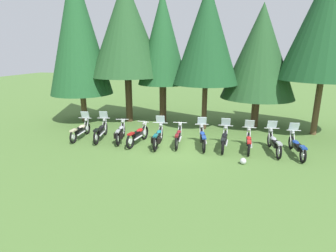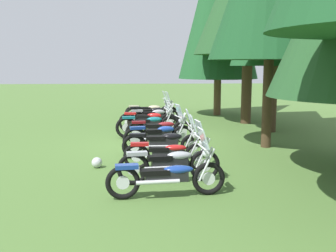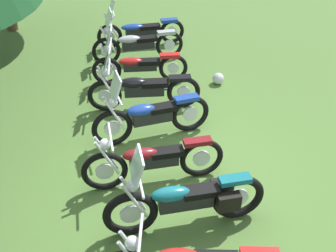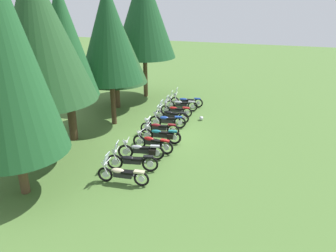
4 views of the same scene
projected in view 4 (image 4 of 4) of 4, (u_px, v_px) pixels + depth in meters
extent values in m
plane|color=#4C7033|center=(163.00, 135.00, 18.56)|extent=(80.00, 80.00, 0.00)
torus|color=black|center=(105.00, 174.00, 13.80)|extent=(0.15, 0.68, 0.67)
cylinder|color=silver|center=(105.00, 174.00, 13.80)|extent=(0.07, 0.26, 0.26)
torus|color=black|center=(141.00, 179.00, 13.46)|extent=(0.15, 0.68, 0.67)
cylinder|color=silver|center=(141.00, 179.00, 13.46)|extent=(0.07, 0.26, 0.26)
cube|color=black|center=(123.00, 174.00, 13.59)|extent=(0.30, 0.81, 0.25)
ellipsoid|color=beige|center=(118.00, 170.00, 13.58)|extent=(0.33, 0.58, 0.19)
cube|color=black|center=(128.00, 172.00, 13.50)|extent=(0.31, 0.55, 0.10)
cube|color=beige|center=(139.00, 172.00, 13.36)|extent=(0.25, 0.46, 0.08)
cylinder|color=silver|center=(105.00, 169.00, 13.60)|extent=(0.07, 0.34, 0.65)
cylinder|color=silver|center=(107.00, 167.00, 13.76)|extent=(0.07, 0.34, 0.65)
cylinder|color=silver|center=(107.00, 161.00, 13.54)|extent=(0.73, 0.10, 0.04)
sphere|color=silver|center=(105.00, 164.00, 13.60)|extent=(0.18, 0.18, 0.17)
cylinder|color=silver|center=(128.00, 175.00, 13.72)|extent=(0.15, 0.79, 0.08)
cube|color=silver|center=(107.00, 157.00, 13.48)|extent=(0.45, 0.19, 0.39)
torus|color=black|center=(115.00, 162.00, 14.75)|extent=(0.24, 0.76, 0.75)
cylinder|color=silver|center=(115.00, 162.00, 14.75)|extent=(0.11, 0.30, 0.29)
torus|color=black|center=(150.00, 164.00, 14.57)|extent=(0.24, 0.76, 0.75)
cylinder|color=silver|center=(150.00, 164.00, 14.57)|extent=(0.11, 0.30, 0.29)
cube|color=black|center=(132.00, 161.00, 14.62)|extent=(0.37, 0.83, 0.23)
ellipsoid|color=black|center=(127.00, 158.00, 14.60)|extent=(0.38, 0.61, 0.18)
cube|color=black|center=(137.00, 159.00, 14.56)|extent=(0.35, 0.57, 0.10)
cube|color=black|center=(148.00, 157.00, 14.45)|extent=(0.28, 0.47, 0.08)
cylinder|color=silver|center=(115.00, 157.00, 14.56)|extent=(0.11, 0.34, 0.65)
cylinder|color=silver|center=(116.00, 155.00, 14.71)|extent=(0.11, 0.34, 0.65)
cylinder|color=silver|center=(117.00, 149.00, 14.50)|extent=(0.68, 0.17, 0.04)
sphere|color=silver|center=(115.00, 152.00, 14.56)|extent=(0.20, 0.20, 0.17)
cylinder|color=silver|center=(137.00, 161.00, 14.76)|extent=(0.23, 0.80, 0.08)
cube|color=silver|center=(116.00, 146.00, 14.44)|extent=(0.46, 0.23, 0.39)
torus|color=black|center=(126.00, 152.00, 15.71)|extent=(0.28, 0.75, 0.75)
cylinder|color=silver|center=(126.00, 152.00, 15.71)|extent=(0.12, 0.29, 0.29)
torus|color=black|center=(157.00, 153.00, 15.59)|extent=(0.28, 0.75, 0.75)
cylinder|color=silver|center=(157.00, 153.00, 15.59)|extent=(0.12, 0.29, 0.29)
cube|color=black|center=(141.00, 150.00, 15.61)|extent=(0.35, 0.77, 0.26)
ellipsoid|color=#9EA0A8|center=(137.00, 147.00, 15.57)|extent=(0.35, 0.57, 0.20)
cube|color=black|center=(145.00, 148.00, 15.55)|extent=(0.33, 0.53, 0.10)
cube|color=#9EA0A8|center=(155.00, 146.00, 15.47)|extent=(0.27, 0.47, 0.08)
cylinder|color=silver|center=(126.00, 147.00, 15.53)|extent=(0.12, 0.34, 0.65)
cylinder|color=silver|center=(127.00, 146.00, 15.66)|extent=(0.12, 0.34, 0.65)
cylinder|color=silver|center=(128.00, 140.00, 15.47)|extent=(0.67, 0.19, 0.04)
sphere|color=silver|center=(126.00, 142.00, 15.52)|extent=(0.20, 0.20, 0.17)
cylinder|color=silver|center=(145.00, 151.00, 15.74)|extent=(0.25, 0.75, 0.08)
cube|color=black|center=(152.00, 152.00, 15.44)|extent=(0.21, 0.34, 0.26)
cube|color=black|center=(153.00, 150.00, 15.71)|extent=(0.21, 0.34, 0.26)
torus|color=black|center=(139.00, 142.00, 16.81)|extent=(0.20, 0.75, 0.74)
cylinder|color=silver|center=(139.00, 142.00, 16.81)|extent=(0.09, 0.29, 0.29)
torus|color=black|center=(166.00, 147.00, 16.19)|extent=(0.20, 0.75, 0.74)
cylinder|color=silver|center=(166.00, 147.00, 16.19)|extent=(0.09, 0.29, 0.29)
cube|color=black|center=(153.00, 142.00, 16.45)|extent=(0.29, 0.78, 0.26)
ellipsoid|color=#B21919|center=(149.00, 139.00, 16.48)|extent=(0.31, 0.57, 0.20)
cube|color=black|center=(156.00, 141.00, 16.32)|extent=(0.29, 0.53, 0.10)
cube|color=#B21919|center=(165.00, 141.00, 16.09)|extent=(0.23, 0.46, 0.08)
cylinder|color=silver|center=(139.00, 137.00, 16.61)|extent=(0.09, 0.34, 0.65)
cylinder|color=silver|center=(141.00, 136.00, 16.73)|extent=(0.09, 0.34, 0.65)
cylinder|color=silver|center=(141.00, 131.00, 16.51)|extent=(0.63, 0.12, 0.04)
sphere|color=silver|center=(140.00, 133.00, 16.59)|extent=(0.19, 0.19, 0.17)
cylinder|color=silver|center=(157.00, 144.00, 16.52)|extent=(0.18, 0.77, 0.08)
torus|color=black|center=(146.00, 135.00, 17.59)|extent=(0.19, 0.77, 0.76)
cylinder|color=silver|center=(146.00, 135.00, 17.59)|extent=(0.08, 0.29, 0.29)
torus|color=black|center=(174.00, 138.00, 17.28)|extent=(0.19, 0.77, 0.76)
cylinder|color=silver|center=(174.00, 138.00, 17.28)|extent=(0.08, 0.29, 0.29)
cube|color=black|center=(160.00, 134.00, 17.39)|extent=(0.26, 0.77, 0.25)
ellipsoid|color=#14606B|center=(156.00, 131.00, 17.38)|extent=(0.29, 0.56, 0.19)
cube|color=black|center=(164.00, 133.00, 17.31)|extent=(0.27, 0.52, 0.10)
cube|color=#14606B|center=(173.00, 131.00, 17.17)|extent=(0.22, 0.45, 0.08)
cylinder|color=silver|center=(147.00, 131.00, 17.40)|extent=(0.08, 0.34, 0.65)
cylinder|color=silver|center=(148.00, 130.00, 17.53)|extent=(0.08, 0.34, 0.65)
cylinder|color=silver|center=(149.00, 124.00, 17.33)|extent=(0.77, 0.11, 0.04)
sphere|color=silver|center=(147.00, 126.00, 17.39)|extent=(0.19, 0.19, 0.17)
cylinder|color=silver|center=(164.00, 135.00, 17.50)|extent=(0.15, 0.76, 0.08)
cube|color=silver|center=(148.00, 121.00, 17.26)|extent=(0.45, 0.19, 0.39)
cube|color=black|center=(170.00, 137.00, 17.15)|extent=(0.17, 0.33, 0.26)
cube|color=black|center=(171.00, 134.00, 17.42)|extent=(0.17, 0.33, 0.26)
torus|color=black|center=(147.00, 128.00, 18.53)|extent=(0.16, 0.72, 0.72)
cylinder|color=silver|center=(147.00, 128.00, 18.53)|extent=(0.08, 0.28, 0.28)
torus|color=black|center=(173.00, 131.00, 18.22)|extent=(0.16, 0.72, 0.72)
cylinder|color=silver|center=(173.00, 131.00, 18.22)|extent=(0.08, 0.28, 0.28)
cube|color=black|center=(160.00, 128.00, 18.34)|extent=(0.25, 0.78, 0.23)
ellipsoid|color=maroon|center=(156.00, 125.00, 18.33)|extent=(0.28, 0.56, 0.18)
cube|color=black|center=(163.00, 126.00, 18.25)|extent=(0.26, 0.53, 0.10)
cube|color=maroon|center=(172.00, 125.00, 18.11)|extent=(0.21, 0.45, 0.08)
cylinder|color=silver|center=(147.00, 124.00, 18.35)|extent=(0.08, 0.34, 0.65)
cylinder|color=silver|center=(148.00, 123.00, 18.47)|extent=(0.08, 0.34, 0.65)
cylinder|color=silver|center=(149.00, 118.00, 18.27)|extent=(0.71, 0.11, 0.04)
sphere|color=silver|center=(147.00, 120.00, 18.33)|extent=(0.19, 0.19, 0.17)
cylinder|color=silver|center=(163.00, 129.00, 18.44)|extent=(0.16, 0.77, 0.08)
torus|color=black|center=(155.00, 122.00, 19.50)|extent=(0.25, 0.74, 0.74)
cylinder|color=silver|center=(155.00, 122.00, 19.50)|extent=(0.11, 0.29, 0.29)
torus|color=black|center=(180.00, 123.00, 19.35)|extent=(0.25, 0.74, 0.74)
cylinder|color=silver|center=(180.00, 123.00, 19.35)|extent=(0.11, 0.29, 0.29)
cube|color=black|center=(167.00, 120.00, 19.38)|extent=(0.35, 0.75, 0.25)
ellipsoid|color=navy|center=(164.00, 118.00, 19.34)|extent=(0.35, 0.56, 0.20)
cube|color=black|center=(171.00, 118.00, 19.32)|extent=(0.33, 0.52, 0.10)
cube|color=navy|center=(179.00, 117.00, 19.23)|extent=(0.27, 0.47, 0.08)
cylinder|color=silver|center=(156.00, 117.00, 19.31)|extent=(0.11, 0.34, 0.65)
cylinder|color=silver|center=(156.00, 117.00, 19.45)|extent=(0.11, 0.34, 0.65)
cylinder|color=silver|center=(157.00, 112.00, 19.25)|extent=(0.67, 0.18, 0.04)
sphere|color=silver|center=(156.00, 114.00, 19.30)|extent=(0.20, 0.20, 0.17)
cylinder|color=silver|center=(170.00, 121.00, 19.52)|extent=(0.23, 0.73, 0.08)
cube|color=silver|center=(157.00, 109.00, 19.18)|extent=(0.46, 0.24, 0.39)
torus|color=black|center=(159.00, 115.00, 20.61)|extent=(0.11, 0.69, 0.69)
cylinder|color=silver|center=(159.00, 115.00, 20.61)|extent=(0.05, 0.26, 0.26)
torus|color=black|center=(184.00, 118.00, 20.12)|extent=(0.11, 0.69, 0.69)
cylinder|color=silver|center=(184.00, 118.00, 20.12)|extent=(0.05, 0.26, 0.26)
cube|color=black|center=(171.00, 115.00, 20.32)|extent=(0.23, 0.79, 0.25)
ellipsoid|color=black|center=(168.00, 112.00, 20.33)|extent=(0.28, 0.57, 0.20)
cube|color=black|center=(175.00, 114.00, 20.21)|extent=(0.26, 0.53, 0.10)
cube|color=black|center=(182.00, 113.00, 20.02)|extent=(0.21, 0.44, 0.08)
cylinder|color=silver|center=(160.00, 111.00, 20.41)|extent=(0.05, 0.34, 0.65)
cylinder|color=silver|center=(161.00, 111.00, 20.55)|extent=(0.05, 0.34, 0.65)
cylinder|color=silver|center=(161.00, 106.00, 20.33)|extent=(0.71, 0.05, 0.04)
sphere|color=silver|center=(160.00, 108.00, 20.40)|extent=(0.17, 0.17, 0.17)
cylinder|color=silver|center=(175.00, 116.00, 20.42)|extent=(0.09, 0.79, 0.08)
cube|color=silver|center=(161.00, 103.00, 20.27)|extent=(0.44, 0.16, 0.39)
torus|color=black|center=(165.00, 110.00, 21.60)|extent=(0.10, 0.66, 0.65)
cylinder|color=silver|center=(165.00, 110.00, 21.60)|extent=(0.05, 0.25, 0.25)
torus|color=black|center=(187.00, 112.00, 21.15)|extent=(0.10, 0.66, 0.65)
cylinder|color=silver|center=(187.00, 112.00, 21.15)|extent=(0.05, 0.25, 0.25)
cube|color=black|center=(176.00, 110.00, 21.34)|extent=(0.20, 0.74, 0.20)
ellipsoid|color=#B21919|center=(173.00, 108.00, 21.36)|extent=(0.24, 0.53, 0.15)
cube|color=black|center=(179.00, 109.00, 21.24)|extent=(0.23, 0.50, 0.10)
cube|color=#B21919|center=(186.00, 108.00, 21.05)|extent=(0.18, 0.44, 0.08)
cylinder|color=silver|center=(166.00, 106.00, 21.41)|extent=(0.05, 0.34, 0.65)
cylinder|color=silver|center=(167.00, 106.00, 21.53)|extent=(0.05, 0.34, 0.65)
cylinder|color=silver|center=(167.00, 101.00, 21.32)|extent=(0.66, 0.05, 0.04)
sphere|color=silver|center=(166.00, 103.00, 21.39)|extent=(0.17, 0.17, 0.17)
cylinder|color=silver|center=(179.00, 111.00, 21.42)|extent=(0.09, 0.74, 0.08)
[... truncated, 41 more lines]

